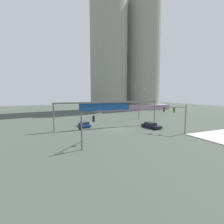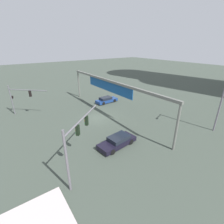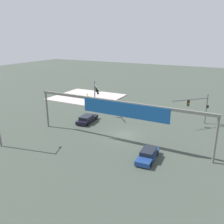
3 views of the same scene
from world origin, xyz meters
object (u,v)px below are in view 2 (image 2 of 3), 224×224
at_px(streetlamp_curved_arm, 223,95).
at_px(traffic_signal_opposite_side, 77,137).
at_px(traffic_signal_near_corner, 20,96).
at_px(sedan_car_waiting_far, 106,100).
at_px(sedan_car_approaching, 118,141).

bearing_deg(streetlamp_curved_arm, traffic_signal_opposite_side, -28.53).
relative_size(traffic_signal_near_corner, streetlamp_curved_arm, 0.54).
bearing_deg(streetlamp_curved_arm, traffic_signal_near_corner, -64.63).
bearing_deg(traffic_signal_opposite_side, traffic_signal_near_corner, 56.13).
height_order(traffic_signal_near_corner, sedan_car_waiting_far, traffic_signal_near_corner).
distance_m(traffic_signal_opposite_side, streetlamp_curved_arm, 18.95).
height_order(sedan_car_approaching, sedan_car_waiting_far, same).
xyz_separation_m(sedan_car_approaching, sedan_car_waiting_far, (-13.49, 7.41, -0.00)).
distance_m(streetlamp_curved_arm, sedan_car_waiting_far, 19.90).
xyz_separation_m(streetlamp_curved_arm, sedan_car_waiting_far, (-18.53, -5.53, -4.72)).
relative_size(traffic_signal_near_corner, sedan_car_waiting_far, 1.08).
xyz_separation_m(traffic_signal_near_corner, streetlamp_curved_arm, (21.65, 20.46, 1.91)).
height_order(traffic_signal_near_corner, streetlamp_curved_arm, streetlamp_curved_arm).
xyz_separation_m(traffic_signal_near_corner, sedan_car_waiting_far, (3.12, 14.93, -2.80)).
bearing_deg(sedan_car_approaching, sedan_car_waiting_far, -124.76).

